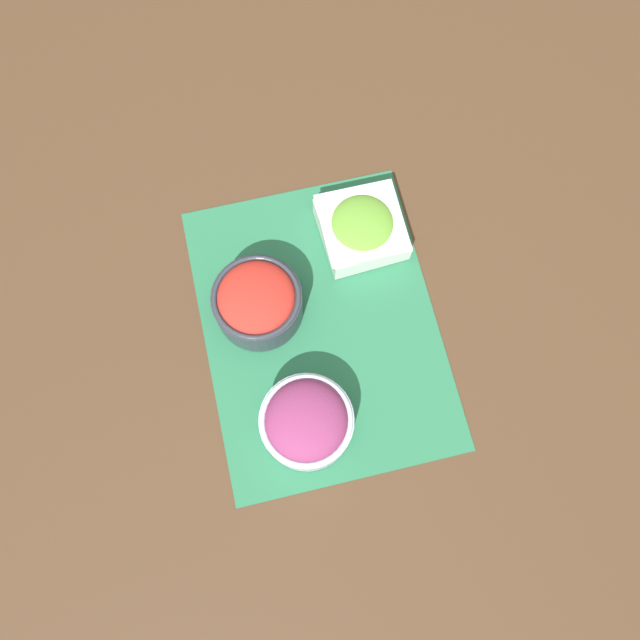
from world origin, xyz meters
TOP-DOWN VIEW (x-y plane):
  - ground_plane at (0.00, 0.00)m, footprint 3.00×3.00m
  - placemat at (0.00, 0.00)m, footprint 0.50×0.37m
  - onion_bowl at (0.15, -0.06)m, footprint 0.14×0.14m
  - tomato_bowl at (-0.05, -0.09)m, footprint 0.14×0.14m
  - lettuce_bowl at (-0.14, 0.10)m, footprint 0.14×0.14m

SIDE VIEW (x-z plane):
  - ground_plane at x=0.00m, z-range 0.00..0.00m
  - placemat at x=0.00m, z-range 0.00..0.00m
  - lettuce_bowl at x=-0.14m, z-range 0.00..0.06m
  - onion_bowl at x=0.15m, z-range 0.00..0.09m
  - tomato_bowl at x=-0.05m, z-range 0.01..0.09m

